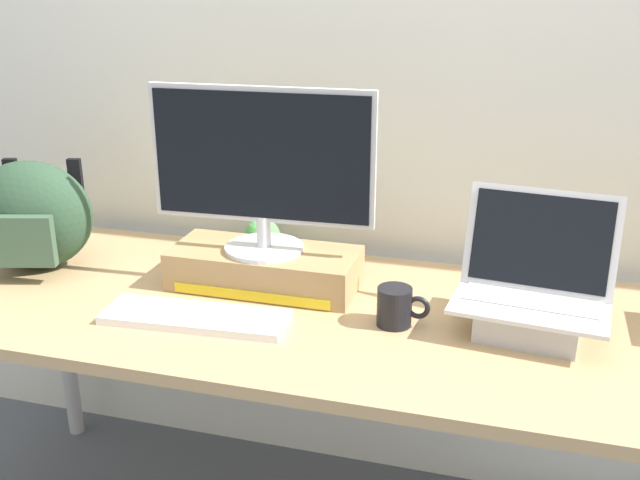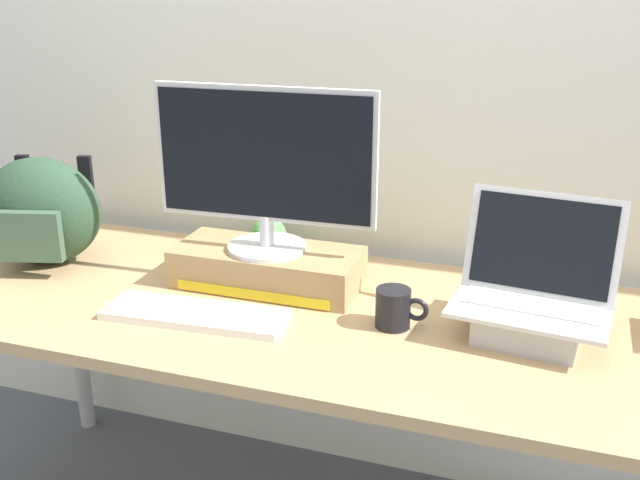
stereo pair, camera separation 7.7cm
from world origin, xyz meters
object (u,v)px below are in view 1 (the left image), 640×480
(desktop_monitor, at_px, (262,167))
(external_keyboard, at_px, (195,317))
(open_laptop, at_px, (531,304))
(messenger_backpack, at_px, (31,216))
(toner_box_yellow, at_px, (265,268))
(plush_toy, at_px, (262,236))
(coffee_mug, at_px, (396,307))

(desktop_monitor, height_order, external_keyboard, desktop_monitor)
(desktop_monitor, relative_size, open_laptop, 1.56)
(external_keyboard, height_order, messenger_backpack, messenger_backpack)
(toner_box_yellow, distance_m, desktop_monitor, 0.27)
(plush_toy, bearing_deg, external_keyboard, -90.23)
(desktop_monitor, relative_size, external_keyboard, 1.27)
(desktop_monitor, xyz_separation_m, coffee_mug, (0.37, -0.13, -0.27))
(plush_toy, bearing_deg, open_laptop, -20.92)
(desktop_monitor, bearing_deg, plush_toy, 108.81)
(toner_box_yellow, distance_m, external_keyboard, 0.26)
(coffee_mug, bearing_deg, open_laptop, 10.88)
(plush_toy, bearing_deg, messenger_backpack, -154.39)
(external_keyboard, bearing_deg, plush_toy, 85.97)
(open_laptop, relative_size, external_keyboard, 0.82)
(desktop_monitor, bearing_deg, open_laptop, -8.61)
(toner_box_yellow, relative_size, messenger_backpack, 1.30)
(desktop_monitor, bearing_deg, messenger_backpack, -178.17)
(messenger_backpack, bearing_deg, plush_toy, 10.37)
(toner_box_yellow, xyz_separation_m, messenger_backpack, (-0.64, -0.05, 0.10))
(toner_box_yellow, xyz_separation_m, plush_toy, (-0.09, 0.22, 0.00))
(desktop_monitor, distance_m, messenger_backpack, 0.67)
(external_keyboard, xyz_separation_m, messenger_backpack, (-0.56, 0.19, 0.14))
(open_laptop, relative_size, plush_toy, 3.49)
(external_keyboard, distance_m, plush_toy, 0.46)
(messenger_backpack, xyz_separation_m, coffee_mug, (1.01, -0.08, -0.10))
(messenger_backpack, distance_m, plush_toy, 0.63)
(messenger_backpack, distance_m, coffee_mug, 1.02)
(desktop_monitor, height_order, messenger_backpack, desktop_monitor)
(messenger_backpack, height_order, plush_toy, messenger_backpack)
(external_keyboard, height_order, plush_toy, plush_toy)
(open_laptop, bearing_deg, coffee_mug, -163.14)
(open_laptop, bearing_deg, plush_toy, 165.07)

